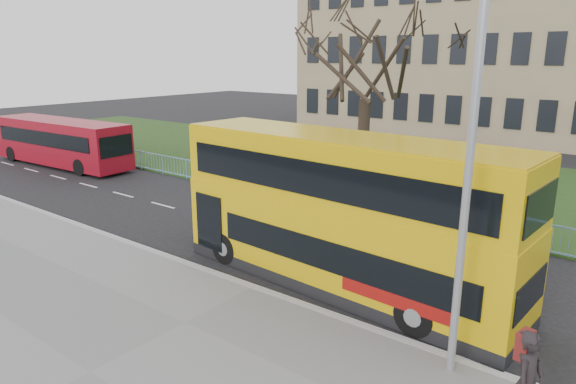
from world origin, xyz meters
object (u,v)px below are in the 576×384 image
at_px(yellow_bus, 341,209).
at_px(pedestrian, 528,382).
at_px(street_lamp, 464,159).
at_px(red_bus, 61,142).

xyz_separation_m(yellow_bus, pedestrian, (5.91, -3.32, -1.27)).
height_order(pedestrian, street_lamp, street_lamp).
distance_m(red_bus, pedestrian, 29.38).
xyz_separation_m(red_bus, pedestrian, (28.44, -7.40, -0.40)).
xyz_separation_m(yellow_bus, red_bus, (-22.52, 4.08, -0.87)).
bearing_deg(street_lamp, red_bus, 160.67).
height_order(yellow_bus, red_bus, yellow_bus).
bearing_deg(red_bus, street_lamp, -16.61).
height_order(yellow_bus, street_lamp, street_lamp).
bearing_deg(red_bus, yellow_bus, -13.37).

